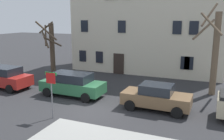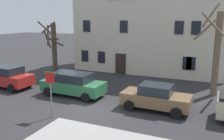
{
  "view_description": "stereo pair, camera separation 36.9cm",
  "coord_description": "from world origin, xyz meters",
  "px_view_note": "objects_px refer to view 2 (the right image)",
  "views": [
    {
      "loc": [
        6.82,
        -12.84,
        5.76
      ],
      "look_at": [
        0.73,
        1.99,
        2.25
      ],
      "focal_mm": 39.07,
      "sensor_mm": 36.0,
      "label": 1
    },
    {
      "loc": [
        7.16,
        -12.69,
        5.76
      ],
      "look_at": [
        0.73,
        1.99,
        2.25
      ],
      "focal_mm": 39.07,
      "sensor_mm": 36.0,
      "label": 2
    }
  ],
  "objects_px": {
    "car_red_wagon": "(6,76)",
    "car_brown_sedan": "(156,97)",
    "tree_bare_mid": "(217,50)",
    "building_main": "(151,17)",
    "bicycle_leaning": "(77,77)",
    "street_sign_pole": "(50,86)",
    "car_green_wagon": "(73,84)",
    "tree_bare_near": "(53,47)"
  },
  "relations": [
    {
      "from": "car_red_wagon",
      "to": "car_green_wagon",
      "type": "xyz_separation_m",
      "value": [
        6.32,
        0.35,
        -0.02
      ]
    },
    {
      "from": "bicycle_leaning",
      "to": "car_brown_sedan",
      "type": "bearing_deg",
      "value": -25.6
    },
    {
      "from": "car_green_wagon",
      "to": "street_sign_pole",
      "type": "bearing_deg",
      "value": -74.47
    },
    {
      "from": "tree_bare_near",
      "to": "car_brown_sedan",
      "type": "height_order",
      "value": "tree_bare_near"
    },
    {
      "from": "car_red_wagon",
      "to": "car_brown_sedan",
      "type": "relative_size",
      "value": 1.1
    },
    {
      "from": "car_brown_sedan",
      "to": "bicycle_leaning",
      "type": "distance_m",
      "value": 9.15
    },
    {
      "from": "building_main",
      "to": "tree_bare_near",
      "type": "distance_m",
      "value": 10.73
    },
    {
      "from": "building_main",
      "to": "tree_bare_mid",
      "type": "xyz_separation_m",
      "value": [
        6.76,
        -7.01,
        -2.35
      ]
    },
    {
      "from": "tree_bare_near",
      "to": "building_main",
      "type": "bearing_deg",
      "value": 38.79
    },
    {
      "from": "tree_bare_near",
      "to": "car_green_wagon",
      "type": "bearing_deg",
      "value": -42.6
    },
    {
      "from": "bicycle_leaning",
      "to": "street_sign_pole",
      "type": "bearing_deg",
      "value": -68.33
    },
    {
      "from": "bicycle_leaning",
      "to": "building_main",
      "type": "bearing_deg",
      "value": 58.69
    },
    {
      "from": "car_brown_sedan",
      "to": "street_sign_pole",
      "type": "distance_m",
      "value": 6.46
    },
    {
      "from": "car_red_wagon",
      "to": "tree_bare_near",
      "type": "bearing_deg",
      "value": 78.41
    },
    {
      "from": "car_green_wagon",
      "to": "tree_bare_near",
      "type": "bearing_deg",
      "value": 137.4
    },
    {
      "from": "street_sign_pole",
      "to": "car_red_wagon",
      "type": "bearing_deg",
      "value": 153.79
    },
    {
      "from": "tree_bare_mid",
      "to": "bicycle_leaning",
      "type": "distance_m",
      "value": 11.88
    },
    {
      "from": "car_green_wagon",
      "to": "street_sign_pole",
      "type": "height_order",
      "value": "street_sign_pole"
    },
    {
      "from": "tree_bare_near",
      "to": "tree_bare_mid",
      "type": "distance_m",
      "value": 14.84
    },
    {
      "from": "car_green_wagon",
      "to": "bicycle_leaning",
      "type": "xyz_separation_m",
      "value": [
        -1.9,
        3.58,
        -0.54
      ]
    },
    {
      "from": "building_main",
      "to": "car_red_wagon",
      "type": "distance_m",
      "value": 15.56
    },
    {
      "from": "car_green_wagon",
      "to": "car_brown_sedan",
      "type": "xyz_separation_m",
      "value": [
        6.35,
        -0.37,
        -0.08
      ]
    },
    {
      "from": "car_green_wagon",
      "to": "bicycle_leaning",
      "type": "height_order",
      "value": "car_green_wagon"
    },
    {
      "from": "car_red_wagon",
      "to": "car_green_wagon",
      "type": "height_order",
      "value": "car_red_wagon"
    },
    {
      "from": "street_sign_pole",
      "to": "car_brown_sedan",
      "type": "bearing_deg",
      "value": 34.75
    },
    {
      "from": "building_main",
      "to": "car_brown_sedan",
      "type": "relative_size",
      "value": 3.7
    },
    {
      "from": "tree_bare_near",
      "to": "car_brown_sedan",
      "type": "distance_m",
      "value": 12.88
    },
    {
      "from": "tree_bare_mid",
      "to": "car_red_wagon",
      "type": "bearing_deg",
      "value": -163.69
    },
    {
      "from": "tree_bare_near",
      "to": "car_red_wagon",
      "type": "relative_size",
      "value": 1.14
    },
    {
      "from": "building_main",
      "to": "bicycle_leaning",
      "type": "xyz_separation_m",
      "value": [
        -4.71,
        -7.74,
        -5.36
      ]
    },
    {
      "from": "street_sign_pole",
      "to": "car_green_wagon",
      "type": "bearing_deg",
      "value": 105.53
    },
    {
      "from": "street_sign_pole",
      "to": "tree_bare_mid",
      "type": "bearing_deg",
      "value": 44.49
    },
    {
      "from": "car_green_wagon",
      "to": "bicycle_leaning",
      "type": "bearing_deg",
      "value": 117.97
    },
    {
      "from": "tree_bare_near",
      "to": "tree_bare_mid",
      "type": "bearing_deg",
      "value": -2.05
    },
    {
      "from": "tree_bare_mid",
      "to": "car_red_wagon",
      "type": "xyz_separation_m",
      "value": [
        -15.88,
        -4.65,
        -2.46
      ]
    },
    {
      "from": "car_brown_sedan",
      "to": "building_main",
      "type": "bearing_deg",
      "value": 106.85
    },
    {
      "from": "building_main",
      "to": "car_red_wagon",
      "type": "bearing_deg",
      "value": -128.05
    },
    {
      "from": "tree_bare_mid",
      "to": "building_main",
      "type": "bearing_deg",
      "value": 133.96
    },
    {
      "from": "tree_bare_mid",
      "to": "bicycle_leaning",
      "type": "bearing_deg",
      "value": -176.38
    },
    {
      "from": "street_sign_pole",
      "to": "bicycle_leaning",
      "type": "xyz_separation_m",
      "value": [
        -3.01,
        7.58,
        -1.55
      ]
    },
    {
      "from": "car_green_wagon",
      "to": "street_sign_pole",
      "type": "relative_size",
      "value": 1.75
    },
    {
      "from": "tree_bare_near",
      "to": "street_sign_pole",
      "type": "xyz_separation_m",
      "value": [
        6.37,
        -8.83,
        -0.96
      ]
    }
  ]
}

